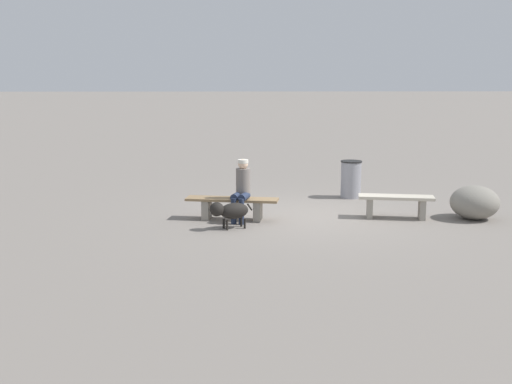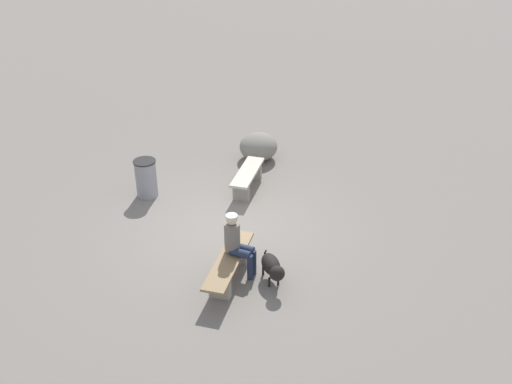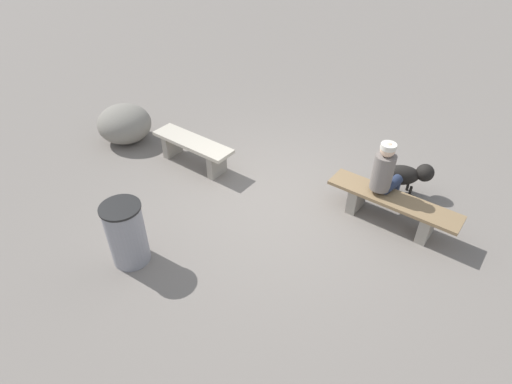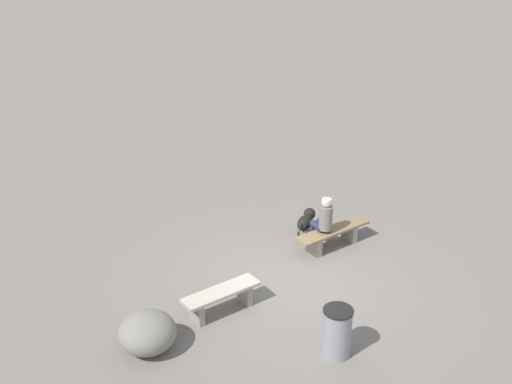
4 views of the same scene
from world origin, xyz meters
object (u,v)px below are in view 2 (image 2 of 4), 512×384
object	(u,v)px
seated_person	(237,241)
boulder	(258,147)
bench_right	(229,265)
dog	(272,267)
bench_left	(248,177)
trash_bin	(146,178)

from	to	relation	value
seated_person	boulder	xyz separation A→B (m)	(-4.80, -0.07, -0.37)
bench_right	dog	xyz separation A→B (m)	(0.04, 0.80, 0.05)
bench_left	trash_bin	xyz separation A→B (m)	(0.54, -2.27, 0.12)
dog	trash_bin	xyz separation A→B (m)	(-2.89, -3.11, 0.09)
bench_left	seated_person	world-z (taller)	seated_person
boulder	seated_person	bearing A→B (deg)	0.84
bench_left	bench_right	bearing A→B (deg)	10.26
bench_left	bench_right	distance (m)	3.39
bench_left	boulder	bearing A→B (deg)	-173.94
bench_left	seated_person	bearing A→B (deg)	12.61
trash_bin	boulder	world-z (taller)	trash_bin
bench_left	boulder	size ratio (longest dim) A/B	1.59
dog	boulder	bearing A→B (deg)	165.67
bench_left	bench_right	xyz separation A→B (m)	(3.39, 0.04, -0.02)
seated_person	dog	bearing A→B (deg)	87.81
bench_left	seated_person	size ratio (longest dim) A/B	1.26
bench_left	dog	distance (m)	3.53
trash_bin	boulder	distance (m)	3.20
trash_bin	boulder	xyz separation A→B (m)	(-2.15, 2.37, -0.10)
seated_person	trash_bin	xyz separation A→B (m)	(-2.65, -2.44, -0.26)
bench_left	boulder	xyz separation A→B (m)	(-1.61, 0.10, 0.02)
seated_person	trash_bin	world-z (taller)	seated_person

